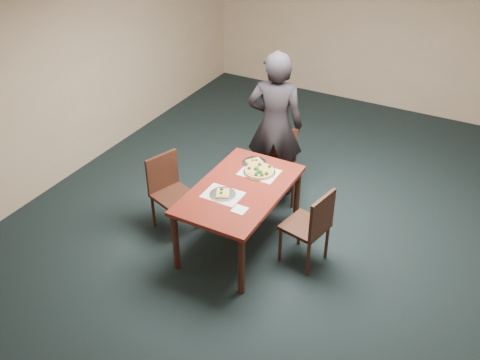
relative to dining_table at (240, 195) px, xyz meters
The scene contains 13 objects.
ground 0.82m from the dining_table, 57.22° to the left, with size 8.00×8.00×0.00m, color black.
room_shell 1.18m from the dining_table, 57.22° to the left, with size 8.00×8.00×8.00m.
dining_table is the anchor object (origin of this frame).
chair_far 1.08m from the dining_table, 91.22° to the left, with size 0.55×0.55×0.91m.
chair_left 0.89m from the dining_table, behind, with size 0.53×0.53×0.91m.
chair_right 0.83m from the dining_table, ahead, with size 0.50×0.50×0.91m.
diner 1.20m from the dining_table, 96.93° to the left, with size 0.69×0.45×1.88m, color black.
placemat_main 0.39m from the dining_table, 83.24° to the left, with size 0.42×0.32×0.00m, color white.
placemat_near 0.24m from the dining_table, 115.69° to the right, with size 0.40×0.30×0.00m, color white.
pizza_pan 0.39m from the dining_table, 82.88° to the left, with size 0.36×0.36×0.07m.
slice_plate_near 0.25m from the dining_table, 115.97° to the right, with size 0.28×0.28×0.06m.
slice_plate_far 0.55m from the dining_table, 100.67° to the left, with size 0.28×0.28×0.06m.
napkin 0.41m from the dining_table, 62.03° to the right, with size 0.14×0.14×0.01m, color white.
Camera 1 is at (2.00, -4.57, 3.93)m, focal length 40.00 mm.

